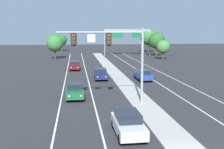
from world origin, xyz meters
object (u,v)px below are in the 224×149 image
Objects in this scene: car_oncoming_darkred at (75,65)px; tree_far_left_a at (55,43)px; car_receding_blue at (143,75)px; car_oncoming_silver at (128,123)px; highway_sign_gantry at (128,34)px; overhead_signal_mast at (115,49)px; tree_far_right_b at (148,37)px; car_oncoming_green at (75,90)px; car_oncoming_navy at (101,74)px; tree_far_right_c at (157,41)px; tree_far_right_a at (163,47)px; tree_far_left_c at (61,40)px.

car_oncoming_darkred is 20.77m from tree_far_left_a.
car_oncoming_silver is at bearing -106.37° from car_receding_blue.
tree_far_left_a is at bearing -159.24° from highway_sign_gantry.
highway_sign_gantry is at bearing 82.74° from car_receding_blue.
tree_far_right_b reaches higher than overhead_signal_mast.
car_oncoming_green is at bearing 137.62° from overhead_signal_mast.
car_oncoming_navy is at bearing 89.74° from car_oncoming_silver.
highway_sign_gantry reaches higher than tree_far_right_c.
overhead_signal_mast is at bearing -101.78° from highway_sign_gantry.
car_oncoming_navy is at bearing -74.14° from tree_far_left_a.
tree_far_left_a is (-4.93, 41.62, 3.07)m from car_oncoming_green.
tree_far_left_a reaches higher than car_oncoming_navy.
tree_far_right_c is (27.37, 4.76, 0.43)m from tree_far_left_a.
car_oncoming_green is 64.73m from tree_far_right_b.
overhead_signal_mast is 1.81× the size of car_oncoming_darkred.
car_oncoming_darkred is 45.35m from tree_far_right_b.
tree_far_left_a is (-28.58, -18.49, -1.09)m from tree_far_right_b.
car_oncoming_green is 21.67m from car_oncoming_darkred.
overhead_signal_mast is 45.96m from tree_far_left_a.
car_oncoming_silver is 0.75× the size of tree_far_left_a.
car_oncoming_darkred is at bearing 96.41° from car_oncoming_silver.
tree_far_left_a is at bearing 170.43° from tree_far_right_a.
tree_far_right_c is at bearing 9.86° from tree_far_left_a.
car_oncoming_green is at bearing -106.75° from highway_sign_gantry.
tree_far_left_c is (0.23, 26.85, -0.07)m from tree_far_left_a.
car_oncoming_navy is (0.10, 22.29, 0.00)m from car_oncoming_silver.
car_oncoming_navy is at bearing -70.29° from car_oncoming_darkred.
car_receding_blue is at bearing -76.25° from tree_far_left_c.
tree_far_left_c is (-28.36, 8.36, -1.16)m from tree_far_right_b.
car_oncoming_green is 42.02m from tree_far_left_a.
overhead_signal_mast is 14.96m from car_receding_blue.
tree_far_right_c is at bearing 64.18° from car_oncoming_green.
car_oncoming_green is at bearing -108.67° from car_oncoming_navy.
car_receding_blue is 30.14m from tree_far_right_a.
tree_far_right_b is at bearing 67.90° from car_oncoming_navy.
car_oncoming_navy is 1.01× the size of car_receding_blue.
car_oncoming_silver is at bearing -83.59° from car_oncoming_darkred.
car_oncoming_darkred is 47.13m from tree_far_left_c.
tree_far_right_a is at bearing 60.10° from car_oncoming_green.
tree_far_right_a is 0.72× the size of tree_far_right_c.
tree_far_right_c is (7.67, -2.71, -1.85)m from highway_sign_gantry.
tree_far_right_a is 23.11m from tree_far_right_b.
car_receding_blue is 35.45m from tree_far_left_a.
tree_far_right_c is at bearing 70.98° from car_receding_blue.
tree_far_left_c is (-27.14, 22.09, -0.50)m from tree_far_right_c.
tree_far_right_b is (23.65, 60.11, 4.16)m from car_oncoming_green.
car_oncoming_navy is 0.68× the size of tree_far_right_c.
tree_far_left_a is at bearing 105.86° from car_oncoming_navy.
highway_sign_gantry is at bearing 119.04° from tree_far_right_a.
car_receding_blue is at bearing -112.82° from tree_far_right_a.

